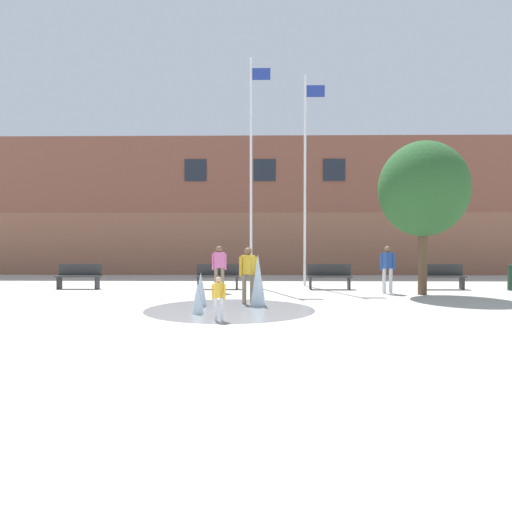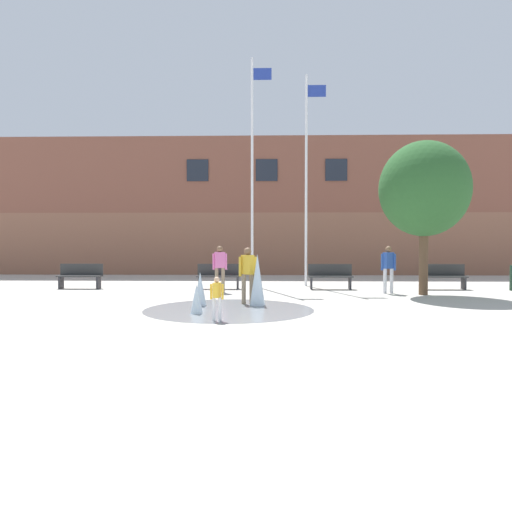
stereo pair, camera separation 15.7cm
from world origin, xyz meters
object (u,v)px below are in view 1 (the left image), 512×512
(park_bench_left_of_flagpoles, at_px, (218,276))
(child_in_fountain, at_px, (219,295))
(park_bench_far_left, at_px, (79,276))
(flagpole_right, at_px, (306,175))
(adult_watching, at_px, (388,266))
(park_bench_under_right_flagpole, at_px, (329,276))
(teen_by_trashcan, at_px, (219,265))
(flagpole_left, at_px, (252,166))
(park_bench_far_right, at_px, (442,276))
(street_tree_near_building, at_px, (424,189))
(adult_in_red, at_px, (248,271))

(park_bench_left_of_flagpoles, bearing_deg, child_in_fountain, -84.52)
(park_bench_far_left, distance_m, flagpole_right, 9.36)
(park_bench_left_of_flagpoles, relative_size, adult_watching, 1.01)
(park_bench_under_right_flagpole, bearing_deg, adult_watching, -38.19)
(park_bench_far_left, relative_size, flagpole_right, 0.20)
(teen_by_trashcan, bearing_deg, child_in_fountain, -103.16)
(flagpole_left, bearing_deg, park_bench_far_right, -9.60)
(teen_by_trashcan, distance_m, street_tree_near_building, 7.22)
(child_in_fountain, distance_m, adult_in_red, 2.96)
(teen_by_trashcan, bearing_deg, park_bench_left_of_flagpoles, 79.15)
(adult_watching, relative_size, street_tree_near_building, 0.32)
(flagpole_right, distance_m, street_tree_near_building, 4.78)
(park_bench_far_left, relative_size, park_bench_under_right_flagpole, 1.00)
(park_bench_far_right, height_order, adult_in_red, adult_in_red)
(flagpole_left, relative_size, street_tree_near_building, 1.76)
(adult_watching, height_order, adult_in_red, same)
(park_bench_under_right_flagpole, distance_m, park_bench_far_right, 4.11)
(park_bench_far_left, xyz_separation_m, park_bench_left_of_flagpoles, (5.13, 0.03, 0.00))
(park_bench_left_of_flagpoles, bearing_deg, park_bench_under_right_flagpole, -0.26)
(park_bench_left_of_flagpoles, xyz_separation_m, teen_by_trashcan, (0.16, -1.24, 0.45))
(child_in_fountain, xyz_separation_m, flagpole_left, (0.52, 8.40, 4.08))
(adult_watching, xyz_separation_m, flagpole_left, (-4.64, 2.63, 3.73))
(park_bench_far_left, distance_m, adult_watching, 11.08)
(adult_watching, height_order, teen_by_trashcan, same)
(park_bench_far_left, relative_size, park_bench_left_of_flagpoles, 1.00)
(child_in_fountain, relative_size, flagpole_right, 0.12)
(flagpole_right, xyz_separation_m, street_tree_near_building, (3.59, -3.02, -0.88))
(park_bench_under_right_flagpole, height_order, street_tree_near_building, street_tree_near_building)
(park_bench_under_right_flagpole, bearing_deg, park_bench_far_left, -179.94)
(teen_by_trashcan, height_order, adult_in_red, same)
(park_bench_far_right, xyz_separation_m, street_tree_near_building, (-1.29, -1.84, 2.97))
(adult_in_red, bearing_deg, teen_by_trashcan, -28.27)
(teen_by_trashcan, distance_m, adult_in_red, 3.25)
(park_bench_left_of_flagpoles, height_order, adult_watching, adult_watching)
(park_bench_far_left, bearing_deg, park_bench_far_right, 0.28)
(flagpole_left, bearing_deg, park_bench_far_left, -168.87)
(park_bench_far_right, height_order, teen_by_trashcan, teen_by_trashcan)
(teen_by_trashcan, bearing_deg, park_bench_far_right, -9.21)
(park_bench_far_right, bearing_deg, child_in_fountain, -136.12)
(park_bench_left_of_flagpoles, xyz_separation_m, adult_watching, (5.85, -1.41, 0.45))
(adult_watching, distance_m, teen_by_trashcan, 5.69)
(park_bench_under_right_flagpole, xyz_separation_m, flagpole_left, (-2.87, 1.24, 4.18))
(park_bench_far_right, bearing_deg, street_tree_near_building, -125.10)
(park_bench_far_right, distance_m, flagpole_right, 6.33)
(street_tree_near_building, bearing_deg, park_bench_under_right_flagpole, 147.72)
(park_bench_under_right_flagpole, xyz_separation_m, park_bench_far_right, (4.11, 0.06, 0.00))
(adult_watching, bearing_deg, flagpole_right, -79.06)
(flagpole_left, bearing_deg, park_bench_left_of_flagpoles, -134.78)
(child_in_fountain, height_order, flagpole_left, flagpole_left)
(adult_in_red, height_order, street_tree_near_building, street_tree_near_building)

